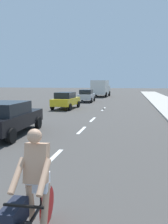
% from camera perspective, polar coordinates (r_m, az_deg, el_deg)
% --- Properties ---
extents(ground_plane, '(160.00, 160.00, 0.00)m').
position_cam_1_polar(ground_plane, '(17.57, 3.66, -0.56)').
color(ground_plane, '#423F3D').
extents(lane_stripe_2, '(0.16, 1.80, 0.01)m').
position_cam_1_polar(lane_stripe_2, '(7.66, -7.90, -11.45)').
color(lane_stripe_2, white).
rests_on(lane_stripe_2, ground).
extents(lane_stripe_3, '(0.16, 1.80, 0.01)m').
position_cam_1_polar(lane_stripe_3, '(11.72, -0.62, -4.65)').
color(lane_stripe_3, white).
rests_on(lane_stripe_3, ground).
extents(lane_stripe_4, '(0.16, 1.80, 0.01)m').
position_cam_1_polar(lane_stripe_4, '(15.02, 2.22, -1.93)').
color(lane_stripe_4, white).
rests_on(lane_stripe_4, ground).
extents(lane_stripe_5, '(0.16, 1.80, 0.01)m').
position_cam_1_polar(lane_stripe_5, '(20.61, 4.90, 0.65)').
color(lane_stripe_5, white).
rests_on(lane_stripe_5, ground).
extents(lane_stripe_6, '(0.16, 1.80, 0.01)m').
position_cam_1_polar(lane_stripe_6, '(21.35, 5.15, 0.89)').
color(lane_stripe_6, white).
rests_on(lane_stripe_6, ground).
extents(cyclist, '(0.64, 1.71, 1.82)m').
position_cam_1_polar(cyclist, '(3.65, -13.20, -19.72)').
color(cyclist, black).
rests_on(cyclist, ground).
extents(parked_car_black, '(2.24, 4.57, 1.57)m').
position_cam_1_polar(parked_car_black, '(11.21, -19.04, -1.28)').
color(parked_car_black, black).
rests_on(parked_car_black, ground).
extents(parked_car_yellow, '(2.00, 4.04, 1.57)m').
position_cam_1_polar(parked_car_yellow, '(21.14, -4.67, 3.09)').
color(parked_car_yellow, gold).
rests_on(parked_car_yellow, ground).
extents(parked_car_silver, '(1.95, 3.99, 1.57)m').
position_cam_1_polar(parked_car_silver, '(28.41, 0.63, 4.27)').
color(parked_car_silver, '#B7BABF').
rests_on(parked_car_silver, ground).
extents(delivery_truck, '(2.89, 6.34, 2.80)m').
position_cam_1_polar(delivery_truck, '(38.77, 4.30, 6.14)').
color(delivery_truck, beige).
rests_on(delivery_truck, ground).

